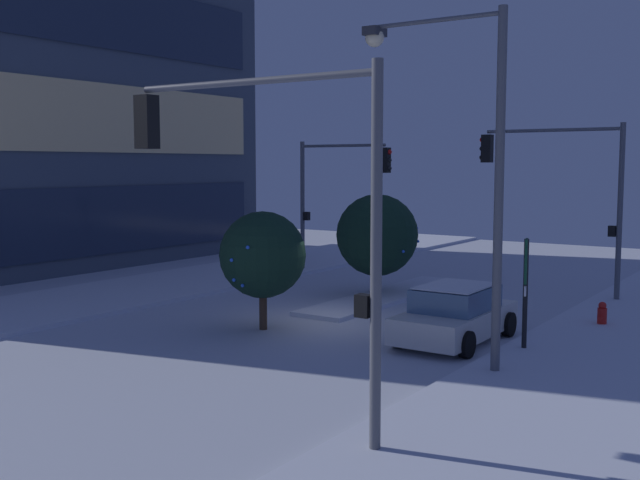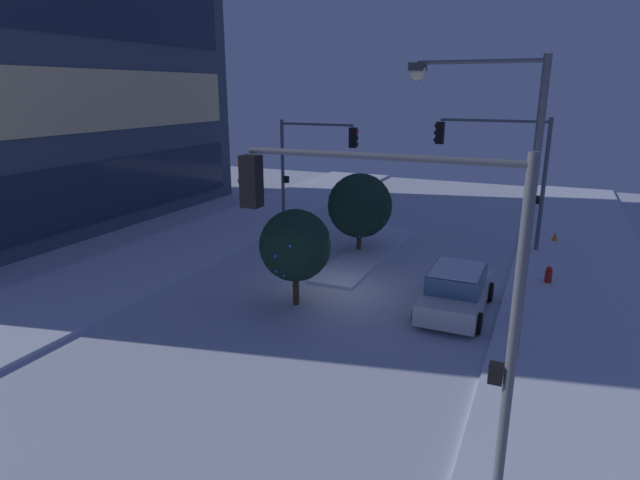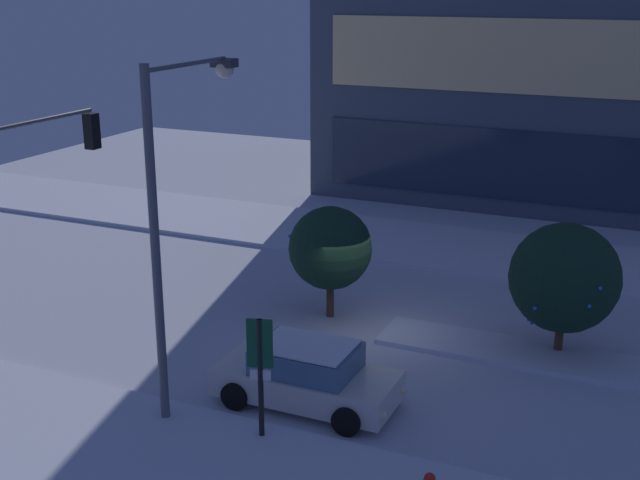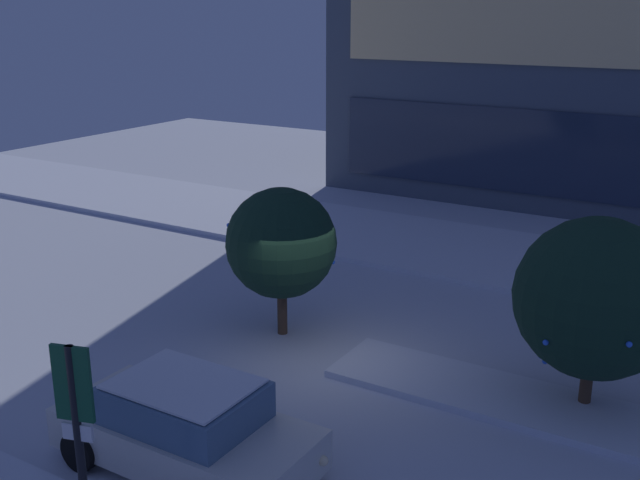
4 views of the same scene
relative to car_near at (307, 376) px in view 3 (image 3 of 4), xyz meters
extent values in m
plane|color=silver|center=(-0.13, 4.35, -0.71)|extent=(52.00, 52.00, 0.00)
cube|color=silver|center=(-0.13, 12.68, -0.64)|extent=(52.00, 5.20, 0.14)
cube|color=silver|center=(4.77, 4.65, -0.64)|extent=(9.00, 1.80, 0.14)
cube|color=#232D42|center=(2.99, 18.02, 1.48)|extent=(20.24, 0.10, 2.92)
cube|color=#F2D18C|center=(2.99, 18.02, 5.87)|extent=(20.24, 0.10, 2.92)
cube|color=silver|center=(0.00, 0.00, -0.18)|extent=(4.23, 1.86, 0.66)
cube|color=slate|center=(0.00, 0.00, 0.43)|extent=(2.29, 1.67, 0.60)
cube|color=white|center=(0.00, 0.00, 0.76)|extent=(2.12, 1.56, 0.04)
sphere|color=#F9E5B2|center=(2.13, 0.62, -0.21)|extent=(0.16, 0.16, 0.16)
sphere|color=#F9E5B2|center=(2.12, -0.64, -0.21)|extent=(0.16, 0.16, 0.16)
cylinder|color=black|center=(1.39, 0.92, -0.38)|extent=(0.66, 0.22, 0.66)
cylinder|color=black|center=(1.38, -0.93, -0.38)|extent=(0.66, 0.22, 0.66)
cylinder|color=black|center=(-1.39, 0.93, -0.38)|extent=(0.66, 0.22, 0.66)
cylinder|color=black|center=(-1.40, -0.92, -0.38)|extent=(0.66, 0.22, 0.66)
cylinder|color=#565960|center=(-7.97, 0.31, 5.29)|extent=(0.12, 4.98, 0.12)
cube|color=black|center=(-7.97, 2.80, 4.69)|extent=(0.32, 0.36, 1.00)
sphere|color=red|center=(-7.97, 2.99, 5.01)|extent=(0.20, 0.20, 0.20)
sphere|color=black|center=(-7.97, 2.99, 4.69)|extent=(0.20, 0.20, 0.20)
sphere|color=black|center=(-7.97, 2.99, 4.37)|extent=(0.20, 0.20, 0.20)
cylinder|color=#565960|center=(-2.53, -2.06, 3.24)|extent=(0.20, 0.20, 7.91)
cylinder|color=#565960|center=(-2.53, -0.52, 7.05)|extent=(0.10, 3.08, 0.10)
cube|color=#333338|center=(-2.54, 1.02, 6.95)|extent=(0.56, 0.36, 0.20)
sphere|color=#F9E5B2|center=(-2.54, 1.02, 6.82)|extent=(0.44, 0.44, 0.44)
sphere|color=red|center=(3.81, -2.76, -0.06)|extent=(0.22, 0.22, 0.22)
cylinder|color=black|center=(-0.18, -1.90, 0.70)|extent=(0.12, 0.12, 2.82)
cube|color=#144C2D|center=(-0.18, -1.90, 1.57)|extent=(0.54, 0.21, 1.07)
cube|color=white|center=(-0.18, -1.90, 0.85)|extent=(0.44, 0.17, 0.24)
cylinder|color=#473323|center=(4.92, 5.17, -0.24)|extent=(0.22, 0.22, 0.93)
sphere|color=black|center=(4.92, 5.17, 1.44)|extent=(2.86, 2.86, 2.86)
sphere|color=blue|center=(4.14, 4.88, 0.25)|extent=(0.10, 0.10, 0.10)
sphere|color=blue|center=(5.70, 3.97, 1.22)|extent=(0.10, 0.10, 0.10)
sphere|color=blue|center=(4.91, 6.09, 0.33)|extent=(0.10, 0.10, 0.10)
sphere|color=blue|center=(5.35, 5.76, 0.20)|extent=(0.10, 0.10, 0.10)
sphere|color=blue|center=(4.25, 4.76, 0.22)|extent=(0.10, 0.10, 0.10)
sphere|color=blue|center=(5.90, 4.13, 1.65)|extent=(0.10, 0.10, 0.10)
sphere|color=blue|center=(4.83, 6.60, 1.33)|extent=(0.10, 0.10, 0.10)
sphere|color=blue|center=(4.44, 3.88, 0.99)|extent=(0.10, 0.10, 0.10)
cylinder|color=#473323|center=(-1.62, 5.08, -0.17)|extent=(0.22, 0.22, 1.08)
sphere|color=black|center=(-1.62, 5.08, 1.40)|extent=(2.42, 2.42, 2.42)
sphere|color=blue|center=(-2.74, 4.70, 1.73)|extent=(0.10, 0.10, 0.10)
sphere|color=blue|center=(-2.60, 5.00, 0.67)|extent=(0.10, 0.10, 0.10)
sphere|color=blue|center=(-1.27, 6.06, 2.04)|extent=(0.10, 0.10, 0.10)
sphere|color=blue|center=(-2.84, 5.17, 1.37)|extent=(0.10, 0.10, 0.10)
sphere|color=blue|center=(-0.73, 5.76, 0.92)|extent=(0.10, 0.10, 0.10)
sphere|color=blue|center=(-2.68, 5.23, 0.81)|extent=(0.10, 0.10, 0.10)
camera|label=1|loc=(-18.13, -7.98, 3.91)|focal=42.77mm
camera|label=2|loc=(-16.55, -2.45, 6.39)|focal=29.46mm
camera|label=3|loc=(7.45, -15.83, 8.77)|focal=46.85mm
camera|label=4|loc=(7.21, -7.84, 6.27)|focal=42.64mm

